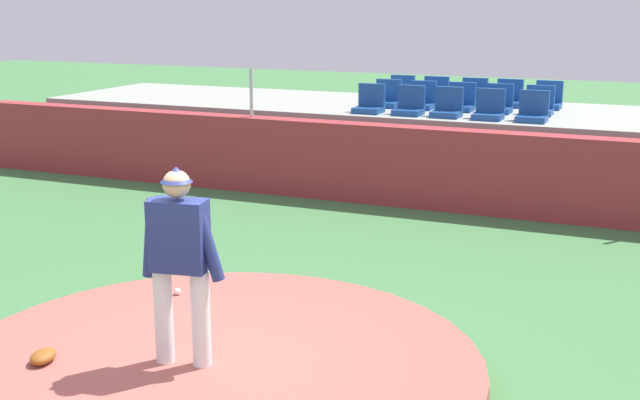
% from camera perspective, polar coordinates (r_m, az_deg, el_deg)
% --- Properties ---
extents(ground_plane, '(60.00, 60.00, 0.00)m').
position_cam_1_polar(ground_plane, '(7.56, -7.33, -12.37)').
color(ground_plane, '#3E753F').
extents(pitchers_mound, '(4.77, 4.77, 0.23)m').
position_cam_1_polar(pitchers_mound, '(7.51, -7.36, -11.59)').
color(pitchers_mound, '#A15349').
rests_on(pitchers_mound, ground_plane).
extents(pitcher, '(0.74, 0.33, 1.74)m').
position_cam_1_polar(pitcher, '(7.08, -9.62, -3.53)').
color(pitcher, white).
rests_on(pitcher, pitchers_mound).
extents(baseball, '(0.07, 0.07, 0.07)m').
position_cam_1_polar(baseball, '(9.03, -9.75, -6.21)').
color(baseball, white).
rests_on(baseball, pitchers_mound).
extents(fielding_glove, '(0.27, 0.34, 0.11)m').
position_cam_1_polar(fielding_glove, '(7.72, -18.46, -10.14)').
color(fielding_glove, brown).
rests_on(fielding_glove, pitchers_mound).
extents(brick_barrier, '(17.81, 0.40, 1.30)m').
position_cam_1_polar(brick_barrier, '(13.44, 7.49, 2.19)').
color(brick_barrier, maroon).
rests_on(brick_barrier, ground_plane).
extents(fence_post_left, '(0.06, 0.06, 0.84)m').
position_cam_1_polar(fence_post_left, '(14.44, -4.74, 7.36)').
color(fence_post_left, silver).
rests_on(fence_post_left, brick_barrier).
extents(bleacher_platform, '(16.34, 3.36, 1.34)m').
position_cam_1_polar(bleacher_platform, '(15.59, 9.74, 3.76)').
color(bleacher_platform, '#94998D').
rests_on(bleacher_platform, ground_plane).
extents(stadium_chair_0, '(0.48, 0.44, 0.50)m').
position_cam_1_polar(stadium_chair_0, '(14.77, 3.43, 6.62)').
color(stadium_chair_0, '#19468E').
rests_on(stadium_chair_0, bleacher_platform).
extents(stadium_chair_1, '(0.48, 0.44, 0.50)m').
position_cam_1_polar(stadium_chair_1, '(14.55, 6.16, 6.46)').
color(stadium_chair_1, '#19468E').
rests_on(stadium_chair_1, bleacher_platform).
extents(stadium_chair_2, '(0.48, 0.44, 0.50)m').
position_cam_1_polar(stadium_chair_2, '(14.37, 8.74, 6.29)').
color(stadium_chair_2, '#19468E').
rests_on(stadium_chair_2, bleacher_platform).
extents(stadium_chair_3, '(0.48, 0.44, 0.50)m').
position_cam_1_polar(stadium_chair_3, '(14.21, 11.52, 6.09)').
color(stadium_chair_3, '#19468E').
rests_on(stadium_chair_3, bleacher_platform).
extents(stadium_chair_4, '(0.48, 0.44, 0.50)m').
position_cam_1_polar(stadium_chair_4, '(14.10, 14.38, 5.88)').
color(stadium_chair_4, '#19468E').
rests_on(stadium_chair_4, bleacher_platform).
extents(stadium_chair_5, '(0.48, 0.44, 0.50)m').
position_cam_1_polar(stadium_chair_5, '(15.59, 4.62, 6.97)').
color(stadium_chair_5, '#19468E').
rests_on(stadium_chair_5, bleacher_platform).
extents(stadium_chair_6, '(0.48, 0.44, 0.50)m').
position_cam_1_polar(stadium_chair_6, '(15.37, 6.98, 6.82)').
color(stadium_chair_6, '#19468E').
rests_on(stadium_chair_6, bleacher_platform).
extents(stadium_chair_7, '(0.48, 0.44, 0.50)m').
position_cam_1_polar(stadium_chair_7, '(15.20, 9.60, 6.65)').
color(stadium_chair_7, '#19468E').
rests_on(stadium_chair_7, bleacher_platform).
extents(stadium_chair_8, '(0.48, 0.44, 0.50)m').
position_cam_1_polar(stadium_chair_8, '(15.06, 12.13, 6.48)').
color(stadium_chair_8, '#19468E').
rests_on(stadium_chair_8, bleacher_platform).
extents(stadium_chair_9, '(0.48, 0.44, 0.50)m').
position_cam_1_polar(stadium_chair_9, '(14.94, 14.79, 6.27)').
color(stadium_chair_9, '#19468E').
rests_on(stadium_chair_9, bleacher_platform).
extents(stadium_chair_10, '(0.48, 0.44, 0.50)m').
position_cam_1_polar(stadium_chair_10, '(16.46, 5.59, 7.30)').
color(stadium_chair_10, '#19468E').
rests_on(stadium_chair_10, bleacher_platform).
extents(stadium_chair_11, '(0.48, 0.44, 0.50)m').
position_cam_1_polar(stadium_chair_11, '(16.26, 7.90, 7.16)').
color(stadium_chair_11, '#19468E').
rests_on(stadium_chair_11, bleacher_platform).
extents(stadium_chair_12, '(0.48, 0.44, 0.50)m').
position_cam_1_polar(stadium_chair_12, '(16.07, 10.49, 6.99)').
color(stadium_chair_12, '#19468E').
rests_on(stadium_chair_12, bleacher_platform).
extents(stadium_chair_13, '(0.48, 0.44, 0.50)m').
position_cam_1_polar(stadium_chair_13, '(15.97, 12.83, 6.84)').
color(stadium_chair_13, '#19468E').
rests_on(stadium_chair_13, bleacher_platform).
extents(stadium_chair_14, '(0.48, 0.44, 0.50)m').
position_cam_1_polar(stadium_chair_14, '(15.85, 15.38, 6.64)').
color(stadium_chair_14, '#19468E').
rests_on(stadium_chair_14, bleacher_platform).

